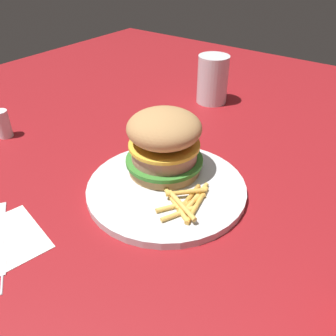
{
  "coord_description": "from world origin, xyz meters",
  "views": [
    {
      "loc": [
        -0.25,
        0.35,
        0.34
      ],
      "look_at": [
        0.01,
        -0.0,
        0.04
      ],
      "focal_mm": 37.75,
      "sensor_mm": 36.0,
      "label": 1
    }
  ],
  "objects_px": {
    "plate": "(168,187)",
    "salt_shaker": "(3,124)",
    "sandwich": "(164,142)",
    "fries_pile": "(186,203)",
    "drink_glass": "(212,81)"
  },
  "relations": [
    {
      "from": "plate",
      "to": "sandwich",
      "type": "bearing_deg",
      "value": -44.86
    },
    {
      "from": "plate",
      "to": "salt_shaker",
      "type": "relative_size",
      "value": 4.54
    },
    {
      "from": "fries_pile",
      "to": "drink_glass",
      "type": "distance_m",
      "value": 0.41
    },
    {
      "from": "plate",
      "to": "salt_shaker",
      "type": "xyz_separation_m",
      "value": [
        0.37,
        0.05,
        0.02
      ]
    },
    {
      "from": "plate",
      "to": "sandwich",
      "type": "relative_size",
      "value": 1.98
    },
    {
      "from": "fries_pile",
      "to": "sandwich",
      "type": "bearing_deg",
      "value": -34.26
    },
    {
      "from": "sandwich",
      "to": "plate",
      "type": "bearing_deg",
      "value": 135.14
    },
    {
      "from": "fries_pile",
      "to": "salt_shaker",
      "type": "relative_size",
      "value": 1.89
    },
    {
      "from": "plate",
      "to": "salt_shaker",
      "type": "bearing_deg",
      "value": 8.13
    },
    {
      "from": "drink_glass",
      "to": "sandwich",
      "type": "bearing_deg",
      "value": 106.98
    },
    {
      "from": "plate",
      "to": "fries_pile",
      "type": "xyz_separation_m",
      "value": [
        -0.05,
        0.03,
        0.01
      ]
    },
    {
      "from": "fries_pile",
      "to": "salt_shaker",
      "type": "bearing_deg",
      "value": 3.54
    },
    {
      "from": "fries_pile",
      "to": "drink_glass",
      "type": "height_order",
      "value": "drink_glass"
    },
    {
      "from": "drink_glass",
      "to": "salt_shaker",
      "type": "distance_m",
      "value": 0.46
    },
    {
      "from": "plate",
      "to": "sandwich",
      "type": "xyz_separation_m",
      "value": [
        0.03,
        -0.03,
        0.06
      ]
    }
  ]
}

